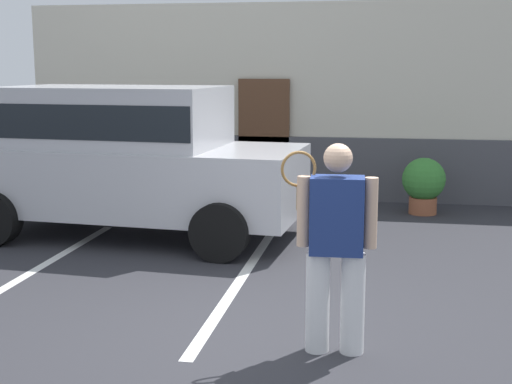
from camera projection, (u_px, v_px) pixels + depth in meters
The scene contains 7 objects.
ground_plane at pixel (247, 333), 6.25m from camera, with size 40.00×40.00×0.00m, color #2D2D33.
parking_stripe_0 at pixel (36, 270), 8.18m from camera, with size 0.12×4.40×0.01m, color silver.
parking_stripe_1 at pixel (240, 280), 7.77m from camera, with size 0.12×4.40×0.01m, color silver.
house_frontage at pixel (317, 108), 12.38m from camera, with size 10.43×0.40×3.40m.
parked_suv at pixel (125, 153), 9.67m from camera, with size 4.74×2.46×2.05m.
tennis_player_man at pixel (336, 245), 5.69m from camera, with size 0.78×0.29×1.73m.
potted_plant_by_porch at pixel (424, 183), 11.19m from camera, with size 0.68×0.68×0.90m.
Camera 1 is at (1.12, -5.83, 2.33)m, focal length 49.69 mm.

